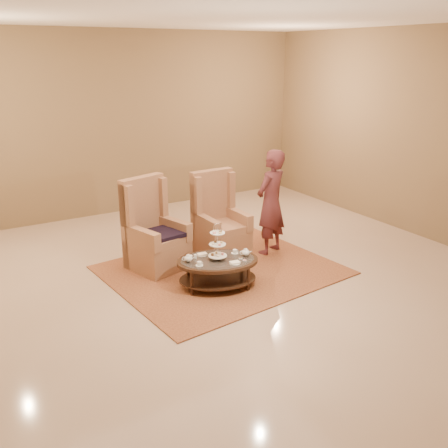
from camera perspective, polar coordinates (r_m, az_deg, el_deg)
ground at (r=7.00m, az=-0.22°, el=-6.94°), size 8.00×8.00×0.00m
ceiling at (r=7.00m, az=-0.22°, el=-6.94°), size 8.00×8.00×0.02m
wall_back at (r=10.04m, az=-12.14°, el=11.07°), size 8.00×0.04×3.50m
wall_right at (r=9.10m, az=22.31°, el=9.32°), size 0.04×8.00×3.50m
rug at (r=7.43m, az=-0.27°, el=-5.27°), size 3.39×2.92×0.02m
tea_table at (r=6.79m, az=-0.74°, el=-4.65°), size 1.30×1.10×0.93m
armchair_left at (r=7.46m, az=-8.09°, el=-1.61°), size 0.92×0.93×1.36m
armchair_right at (r=7.92m, az=-0.64°, el=-0.30°), size 0.73×0.76×1.32m
person at (r=7.84m, az=5.38°, el=2.45°), size 0.72×0.59×1.68m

